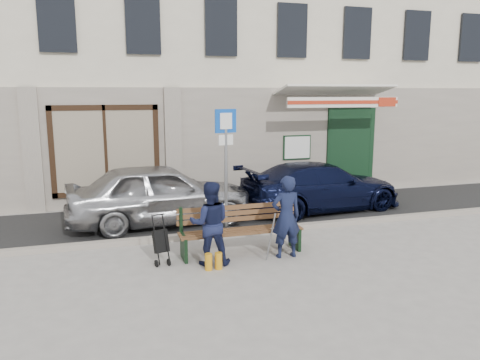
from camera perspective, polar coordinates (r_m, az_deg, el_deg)
name	(u,v)px	position (r m, az deg, el deg)	size (l,w,h in m)	color
ground	(288,255)	(9.15, 5.81, -9.04)	(80.00, 80.00, 0.00)	#9E9991
asphalt_lane	(241,215)	(11.94, 0.08, -4.24)	(60.00, 3.20, 0.01)	#282828
curb	(262,230)	(10.46, 2.65, -6.11)	(60.00, 0.18, 0.12)	#9E9384
building	(195,36)	(16.84, -5.45, 17.11)	(20.00, 8.27, 10.00)	beige
car_silver	(161,194)	(11.12, -9.64, -1.65)	(1.73, 4.31, 1.47)	#A6A6AA
car_navy	(321,186)	(12.47, 9.80, -0.76)	(1.79, 4.40, 1.28)	black
parking_sign	(226,151)	(10.10, -1.74, 3.57)	(0.50, 0.15, 2.72)	gray
bench	(239,231)	(9.03, -0.15, -6.19)	(2.40, 1.17, 0.98)	brown
man	(286,217)	(8.81, 5.64, -4.49)	(0.57, 0.37, 1.57)	#131A36
woman	(210,223)	(8.43, -3.69, -5.29)	(0.74, 0.58, 1.53)	#151A3A
stroller	(161,242)	(8.68, -9.63, -7.49)	(0.31, 0.41, 0.90)	black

